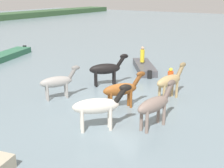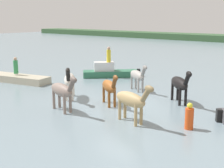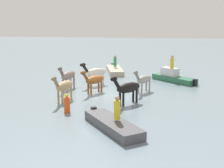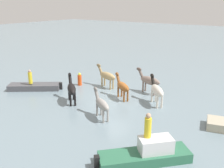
{
  "view_description": "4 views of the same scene",
  "coord_description": "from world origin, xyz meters",
  "px_view_note": "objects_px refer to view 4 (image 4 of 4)",
  "views": [
    {
      "loc": [
        -12.16,
        -7.51,
        5.68
      ],
      "look_at": [
        0.77,
        0.9,
        0.71
      ],
      "focal_mm": 46.1,
      "sensor_mm": 36.0,
      "label": 1
    },
    {
      "loc": [
        9.91,
        -12.71,
        4.63
      ],
      "look_at": [
        -0.62,
        -0.07,
        1.06
      ],
      "focal_mm": 50.01,
      "sensor_mm": 36.0,
      "label": 2
    },
    {
      "loc": [
        20.93,
        3.95,
        5.39
      ],
      "look_at": [
        0.18,
        0.97,
        0.87
      ],
      "focal_mm": 48.08,
      "sensor_mm": 36.0,
      "label": 3
    },
    {
      "loc": [
        -9.95,
        14.7,
        7.05
      ],
      "look_at": [
        0.83,
        -0.95,
        0.82
      ],
      "focal_mm": 39.95,
      "sensor_mm": 36.0,
      "label": 4
    }
  ],
  "objects_px": {
    "boat_motor_center": "(35,88)",
    "boat_tender_starboard": "(146,155)",
    "horse_dark_mare": "(107,76)",
    "horse_mid_herd": "(157,90)",
    "horse_lead": "(102,104)",
    "horse_gray_outer": "(149,80)",
    "horse_chestnut_trailing": "(122,86)",
    "person_boatman_standing": "(148,126)",
    "buoy_channel_marker": "(80,80)",
    "horse_pinto_flank": "(72,89)",
    "person_helmsman_aft": "(30,77)"
  },
  "relations": [
    {
      "from": "boat_motor_center",
      "to": "boat_tender_starboard",
      "type": "bearing_deg",
      "value": 126.99
    },
    {
      "from": "horse_chestnut_trailing",
      "to": "boat_tender_starboard",
      "type": "relative_size",
      "value": 0.55
    },
    {
      "from": "horse_chestnut_trailing",
      "to": "horse_gray_outer",
      "type": "xyz_separation_m",
      "value": [
        -1.08,
        -2.32,
        0.06
      ]
    },
    {
      "from": "horse_gray_outer",
      "to": "person_helmsman_aft",
      "type": "bearing_deg",
      "value": 44.2
    },
    {
      "from": "boat_motor_center",
      "to": "horse_lead",
      "type": "bearing_deg",
      "value": 134.78
    },
    {
      "from": "horse_pinto_flank",
      "to": "buoy_channel_marker",
      "type": "xyz_separation_m",
      "value": [
        2.24,
        -3.37,
        -0.57
      ]
    },
    {
      "from": "boat_tender_starboard",
      "to": "person_helmsman_aft",
      "type": "xyz_separation_m",
      "value": [
        12.59,
        -3.43,
        0.82
      ]
    },
    {
      "from": "person_boatman_standing",
      "to": "boat_motor_center",
      "type": "bearing_deg",
      "value": -15.88
    },
    {
      "from": "horse_lead",
      "to": "horse_chestnut_trailing",
      "type": "bearing_deg",
      "value": -47.1
    },
    {
      "from": "horse_chestnut_trailing",
      "to": "horse_mid_herd",
      "type": "bearing_deg",
      "value": -136.89
    },
    {
      "from": "horse_lead",
      "to": "person_boatman_standing",
      "type": "bearing_deg",
      "value": -176.57
    },
    {
      "from": "horse_pinto_flank",
      "to": "horse_gray_outer",
      "type": "bearing_deg",
      "value": -84.97
    },
    {
      "from": "horse_lead",
      "to": "person_helmsman_aft",
      "type": "height_order",
      "value": "horse_lead"
    },
    {
      "from": "boat_tender_starboard",
      "to": "person_boatman_standing",
      "type": "height_order",
      "value": "person_boatman_standing"
    },
    {
      "from": "horse_lead",
      "to": "horse_pinto_flank",
      "type": "distance_m",
      "value": 3.54
    },
    {
      "from": "boat_tender_starboard",
      "to": "horse_gray_outer",
      "type": "bearing_deg",
      "value": 69.93
    },
    {
      "from": "horse_pinto_flank",
      "to": "horse_gray_outer",
      "type": "xyz_separation_m",
      "value": [
        -3.75,
        -5.06,
        -0.02
      ]
    },
    {
      "from": "horse_dark_mare",
      "to": "horse_pinto_flank",
      "type": "relative_size",
      "value": 1.14
    },
    {
      "from": "boat_motor_center",
      "to": "person_helmsman_aft",
      "type": "height_order",
      "value": "person_helmsman_aft"
    },
    {
      "from": "horse_dark_mare",
      "to": "person_boatman_standing",
      "type": "height_order",
      "value": "person_boatman_standing"
    },
    {
      "from": "horse_lead",
      "to": "boat_motor_center",
      "type": "height_order",
      "value": "horse_lead"
    },
    {
      "from": "horse_lead",
      "to": "buoy_channel_marker",
      "type": "distance_m",
      "value": 7.11
    },
    {
      "from": "horse_pinto_flank",
      "to": "buoy_channel_marker",
      "type": "relative_size",
      "value": 1.88
    },
    {
      "from": "boat_motor_center",
      "to": "horse_mid_herd",
      "type": "bearing_deg",
      "value": 159.49
    },
    {
      "from": "horse_dark_mare",
      "to": "person_helmsman_aft",
      "type": "xyz_separation_m",
      "value": [
        4.85,
        4.19,
        0.08
      ]
    },
    {
      "from": "horse_lead",
      "to": "horse_gray_outer",
      "type": "xyz_separation_m",
      "value": [
        -0.33,
        -5.96,
        0.08
      ]
    },
    {
      "from": "horse_gray_outer",
      "to": "buoy_channel_marker",
      "type": "xyz_separation_m",
      "value": [
        5.99,
        1.69,
        -0.55
      ]
    },
    {
      "from": "horse_mid_herd",
      "to": "horse_dark_mare",
      "type": "bearing_deg",
      "value": 34.11
    },
    {
      "from": "person_helmsman_aft",
      "to": "person_boatman_standing",
      "type": "distance_m",
      "value": 12.94
    },
    {
      "from": "horse_pinto_flank",
      "to": "horse_lead",
      "type": "bearing_deg",
      "value": -153.2
    },
    {
      "from": "horse_chestnut_trailing",
      "to": "boat_motor_center",
      "type": "height_order",
      "value": "horse_chestnut_trailing"
    },
    {
      "from": "horse_mid_herd",
      "to": "boat_tender_starboard",
      "type": "xyz_separation_m",
      "value": [
        -2.55,
        6.53,
        -0.78
      ]
    },
    {
      "from": "horse_gray_outer",
      "to": "buoy_channel_marker",
      "type": "relative_size",
      "value": 2.18
    },
    {
      "from": "horse_chestnut_trailing",
      "to": "person_helmsman_aft",
      "type": "height_order",
      "value": "horse_chestnut_trailing"
    },
    {
      "from": "horse_dark_mare",
      "to": "buoy_channel_marker",
      "type": "xyz_separation_m",
      "value": [
        2.34,
        0.89,
        -0.53
      ]
    },
    {
      "from": "horse_gray_outer",
      "to": "person_helmsman_aft",
      "type": "height_order",
      "value": "horse_gray_outer"
    },
    {
      "from": "horse_dark_mare",
      "to": "horse_mid_herd",
      "type": "height_order",
      "value": "horse_mid_herd"
    },
    {
      "from": "horse_mid_herd",
      "to": "person_boatman_standing",
      "type": "bearing_deg",
      "value": 157.27
    },
    {
      "from": "horse_pinto_flank",
      "to": "boat_tender_starboard",
      "type": "xyz_separation_m",
      "value": [
        -7.84,
        3.36,
        -0.77
      ]
    },
    {
      "from": "horse_dark_mare",
      "to": "person_boatman_standing",
      "type": "distance_m",
      "value": 10.71
    },
    {
      "from": "horse_gray_outer",
      "to": "person_boatman_standing",
      "type": "distance_m",
      "value": 9.2
    },
    {
      "from": "horse_mid_herd",
      "to": "person_boatman_standing",
      "type": "distance_m",
      "value": 6.85
    },
    {
      "from": "horse_chestnut_trailing",
      "to": "boat_motor_center",
      "type": "relative_size",
      "value": 0.52
    },
    {
      "from": "buoy_channel_marker",
      "to": "boat_tender_starboard",
      "type": "bearing_deg",
      "value": 146.25
    },
    {
      "from": "horse_mid_herd",
      "to": "horse_chestnut_trailing",
      "type": "bearing_deg",
      "value": 55.33
    },
    {
      "from": "horse_dark_mare",
      "to": "horse_pinto_flank",
      "type": "xyz_separation_m",
      "value": [
        0.1,
        4.26,
        0.04
      ]
    },
    {
      "from": "boat_tender_starboard",
      "to": "boat_motor_center",
      "type": "bearing_deg",
      "value": 117.52
    },
    {
      "from": "horse_pinto_flank",
      "to": "boat_motor_center",
      "type": "bearing_deg",
      "value": 37.42
    },
    {
      "from": "horse_pinto_flank",
      "to": "person_helmsman_aft",
      "type": "distance_m",
      "value": 4.75
    },
    {
      "from": "horse_gray_outer",
      "to": "horse_pinto_flank",
      "type": "bearing_deg",
      "value": 67.27
    }
  ]
}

